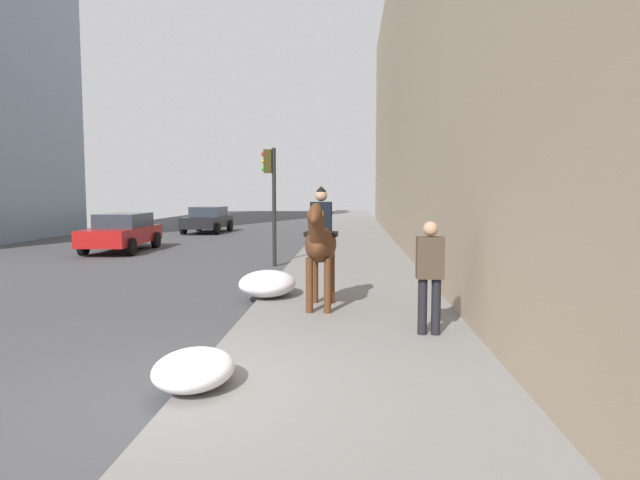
# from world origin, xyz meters

# --- Properties ---
(sidewalk_slab) EXTENTS (120.00, 3.74, 0.12)m
(sidewalk_slab) POSITION_xyz_m (0.00, -1.87, 0.06)
(sidewalk_slab) COLOR slate
(sidewalk_slab) RESTS_ON ground
(mounted_horse_near) EXTENTS (2.15, 0.62, 2.24)m
(mounted_horse_near) POSITION_xyz_m (4.22, -1.31, 1.35)
(mounted_horse_near) COLOR #4C2B16
(mounted_horse_near) RESTS_ON sidewalk_slab
(pedestrian_greeting) EXTENTS (0.27, 0.41, 1.70)m
(pedestrian_greeting) POSITION_xyz_m (2.45, -3.03, 1.10)
(pedestrian_greeting) COLOR black
(pedestrian_greeting) RESTS_ON sidewalk_slab
(car_near_lane) EXTENTS (4.24, 2.20, 1.44)m
(car_near_lane) POSITION_xyz_m (24.51, 6.10, 0.75)
(car_near_lane) COLOR black
(car_near_lane) RESTS_ON ground
(car_mid_lane) EXTENTS (4.56, 2.06, 1.44)m
(car_mid_lane) POSITION_xyz_m (14.75, 6.84, 0.76)
(car_mid_lane) COLOR maroon
(car_mid_lane) RESTS_ON ground
(traffic_light_near_curb) EXTENTS (0.20, 0.44, 3.57)m
(traffic_light_near_curb) POSITION_xyz_m (10.81, 0.55, 2.41)
(traffic_light_near_curb) COLOR black
(traffic_light_near_curb) RESTS_ON ground
(snow_pile_near) EXTENTS (1.14, 0.88, 0.39)m
(snow_pile_near) POSITION_xyz_m (0.03, -0.15, 0.32)
(snow_pile_near) COLOR white
(snow_pile_near) RESTS_ON sidewalk_slab
(snow_pile_far) EXTENTS (1.51, 1.16, 0.52)m
(snow_pile_far) POSITION_xyz_m (5.37, -0.15, 0.38)
(snow_pile_far) COLOR white
(snow_pile_far) RESTS_ON sidewalk_slab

